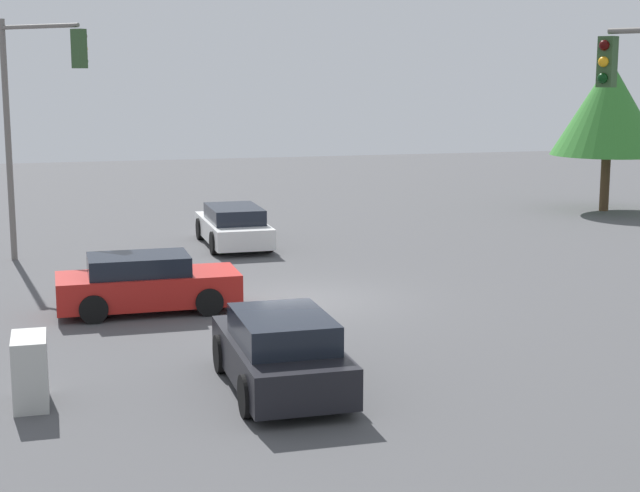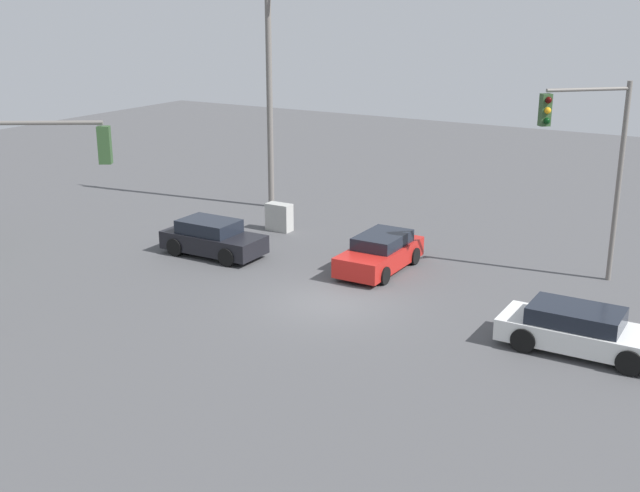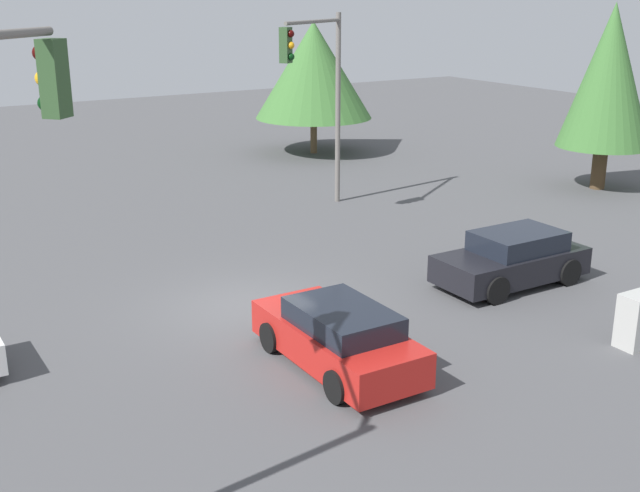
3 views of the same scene
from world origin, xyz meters
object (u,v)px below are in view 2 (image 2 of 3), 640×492
object	(u,v)px
sedan_dark	(213,238)
electrical_cabinet	(279,217)
sedan_red	(380,253)
traffic_signal_cross	(27,188)
sedan_white	(581,331)
traffic_signal_main	(592,150)

from	to	relation	value
sedan_dark	electrical_cabinet	bearing A→B (deg)	175.57
sedan_red	traffic_signal_cross	bearing A→B (deg)	60.42
sedan_white	sedan_red	distance (m)	8.82
sedan_red	traffic_signal_main	distance (m)	8.16
sedan_dark	traffic_signal_main	size ratio (longest dim) A/B	0.58
sedan_dark	traffic_signal_cross	xyz separation A→B (m)	(0.47, -8.78, 3.82)
traffic_signal_main	traffic_signal_cross	size ratio (longest dim) A/B	1.06
electrical_cabinet	traffic_signal_main	bearing A→B (deg)	-0.52
traffic_signal_main	traffic_signal_cross	xyz separation A→B (m)	(-12.63, -12.88, -0.21)
sedan_red	sedan_white	bearing A→B (deg)	156.35
sedan_white	sedan_red	world-z (taller)	sedan_red
sedan_white	traffic_signal_cross	distance (m)	16.13
sedan_red	traffic_signal_cross	xyz separation A→B (m)	(-5.96, -10.49, 3.85)
sedan_dark	sedan_white	bearing A→B (deg)	82.82
sedan_white	traffic_signal_main	xyz separation A→B (m)	(-1.41, 5.92, 4.07)
sedan_white	sedan_dark	world-z (taller)	sedan_dark
sedan_red	traffic_signal_main	world-z (taller)	traffic_signal_main
sedan_dark	traffic_signal_cross	bearing A→B (deg)	3.03
sedan_red	traffic_signal_cross	world-z (taller)	traffic_signal_cross
sedan_dark	electrical_cabinet	world-z (taller)	sedan_dark
sedan_white	electrical_cabinet	distance (m)	15.41
traffic_signal_main	electrical_cabinet	xyz separation A→B (m)	(-12.77, 0.11, -4.11)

